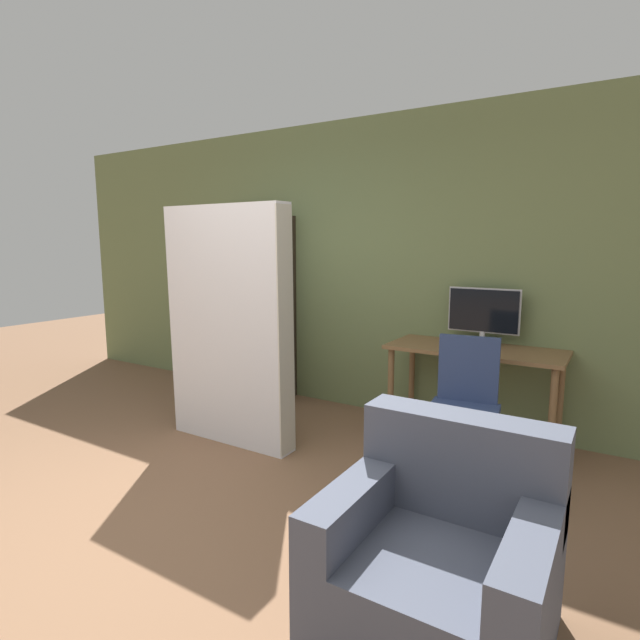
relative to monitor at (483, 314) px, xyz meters
name	(u,v)px	position (x,y,z in m)	size (l,w,h in m)	color
ground_plane	(113,568)	(-1.08, -2.68, -1.02)	(16.00, 16.00, 0.00)	brown
wall_back	(371,268)	(-1.08, 0.16, 0.33)	(8.00, 0.06, 2.70)	#6B7A4C
desk	(474,361)	(-0.01, -0.16, -0.35)	(1.33, 0.58, 0.77)	brown
monitor	(483,314)	(0.00, 0.00, 0.00)	(0.56, 0.23, 0.46)	#B7B7BC
office_chair	(463,424)	(0.11, -0.87, -0.62)	(0.52, 0.52, 0.96)	#4C4C51
bookshelf	(252,305)	(-2.40, 0.02, -0.08)	(0.80, 0.29, 1.85)	#2D2319
mattress_near	(229,327)	(-1.66, -1.16, -0.08)	(1.11, 0.21, 1.87)	silver
armchair	(441,558)	(0.41, -2.22, -0.70)	(0.85, 0.80, 0.85)	#474C5B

